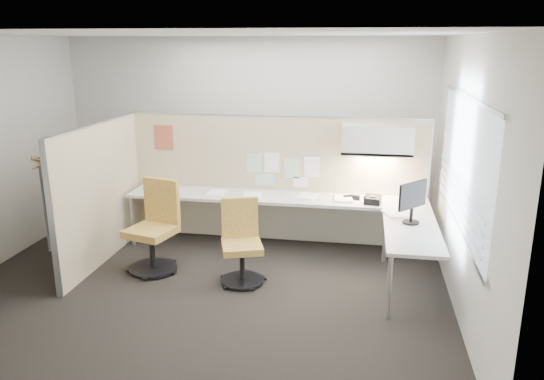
% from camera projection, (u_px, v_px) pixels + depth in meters
% --- Properties ---
extents(floor, '(5.50, 4.50, 0.01)m').
position_uv_depth(floor, '(207.00, 284.00, 6.18)').
color(floor, black).
rests_on(floor, ground).
extents(ceiling, '(5.50, 4.50, 0.01)m').
position_uv_depth(ceiling, '(197.00, 33.00, 5.42)').
color(ceiling, white).
rests_on(ceiling, wall_back).
extents(wall_back, '(5.50, 0.02, 2.80)m').
position_uv_depth(wall_back, '(247.00, 133.00, 7.93)').
color(wall_back, beige).
rests_on(wall_back, ground).
extents(wall_front, '(5.50, 0.02, 2.80)m').
position_uv_depth(wall_front, '(106.00, 240.00, 3.66)').
color(wall_front, beige).
rests_on(wall_front, ground).
extents(wall_right, '(0.02, 4.50, 2.80)m').
position_uv_depth(wall_right, '(465.00, 178.00, 5.34)').
color(wall_right, beige).
rests_on(wall_right, ground).
extents(window_pane, '(0.01, 2.80, 1.30)m').
position_uv_depth(window_pane, '(463.00, 163.00, 5.31)').
color(window_pane, '#A8B9C4').
rests_on(window_pane, wall_right).
extents(partition_back, '(4.10, 0.06, 1.75)m').
position_uv_depth(partition_back, '(276.00, 179.00, 7.37)').
color(partition_back, '#CBB58D').
rests_on(partition_back, floor).
extents(partition_left, '(0.06, 2.20, 1.75)m').
position_uv_depth(partition_left, '(101.00, 194.00, 6.66)').
color(partition_left, '#CBB58D').
rests_on(partition_left, floor).
extents(desk, '(4.00, 2.07, 0.73)m').
position_uv_depth(desk, '(299.00, 210.00, 6.93)').
color(desk, beige).
rests_on(desk, floor).
extents(overhead_bin, '(0.90, 0.36, 0.38)m').
position_uv_depth(overhead_bin, '(377.00, 140.00, 6.77)').
color(overhead_bin, beige).
rests_on(overhead_bin, partition_back).
extents(task_light_strip, '(0.60, 0.06, 0.02)m').
position_uv_depth(task_light_strip, '(376.00, 156.00, 6.83)').
color(task_light_strip, '#FFEABF').
rests_on(task_light_strip, overhead_bin).
extents(pinned_papers, '(1.01, 0.00, 0.47)m').
position_uv_depth(pinned_papers, '(281.00, 169.00, 7.28)').
color(pinned_papers, '#8CBF8C').
rests_on(pinned_papers, partition_back).
extents(poster, '(0.28, 0.00, 0.35)m').
position_uv_depth(poster, '(164.00, 138.00, 7.45)').
color(poster, '#F8511F').
rests_on(poster, partition_back).
extents(chair_left, '(0.63, 0.65, 1.10)m').
position_uv_depth(chair_left, '(155.00, 229.00, 6.46)').
color(chair_left, black).
rests_on(chair_left, floor).
extents(chair_right, '(0.57, 0.59, 0.96)m').
position_uv_depth(chair_right, '(241.00, 244.00, 6.15)').
color(chair_right, black).
rests_on(chair_right, floor).
extents(monitor, '(0.33, 0.36, 0.48)m').
position_uv_depth(monitor, '(412.00, 200.00, 5.95)').
color(monitor, black).
rests_on(monitor, desk).
extents(phone, '(0.24, 0.22, 0.12)m').
position_uv_depth(phone, '(372.00, 200.00, 6.74)').
color(phone, black).
rests_on(phone, desk).
extents(stapler, '(0.14, 0.09, 0.05)m').
position_uv_depth(stapler, '(349.00, 197.00, 6.96)').
color(stapler, black).
rests_on(stapler, desk).
extents(tape_dispenser, '(0.11, 0.08, 0.06)m').
position_uv_depth(tape_dispenser, '(356.00, 198.00, 6.91)').
color(tape_dispenser, black).
rests_on(tape_dispenser, desk).
extents(coat_hook, '(0.18, 0.41, 1.26)m').
position_uv_depth(coat_hook, '(44.00, 169.00, 5.58)').
color(coat_hook, silver).
rests_on(coat_hook, partition_left).
extents(paper_stack_0, '(0.26, 0.32, 0.03)m').
position_uv_depth(paper_stack_0, '(163.00, 189.00, 7.36)').
color(paper_stack_0, white).
rests_on(paper_stack_0, desk).
extents(paper_stack_1, '(0.23, 0.30, 0.02)m').
position_uv_depth(paper_stack_1, '(217.00, 193.00, 7.19)').
color(paper_stack_1, white).
rests_on(paper_stack_1, desk).
extents(paper_stack_2, '(0.26, 0.32, 0.04)m').
position_uv_depth(paper_stack_2, '(252.00, 196.00, 7.01)').
color(paper_stack_2, white).
rests_on(paper_stack_2, desk).
extents(paper_stack_3, '(0.28, 0.34, 0.02)m').
position_uv_depth(paper_stack_3, '(307.00, 196.00, 7.05)').
color(paper_stack_3, white).
rests_on(paper_stack_3, desk).
extents(paper_stack_4, '(0.25, 0.31, 0.03)m').
position_uv_depth(paper_stack_4, '(344.00, 199.00, 6.91)').
color(paper_stack_4, white).
rests_on(paper_stack_4, desk).
extents(paper_stack_5, '(0.33, 0.36, 0.02)m').
position_uv_depth(paper_stack_5, '(395.00, 214.00, 6.34)').
color(paper_stack_5, white).
rests_on(paper_stack_5, desk).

